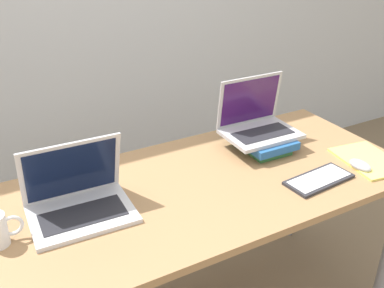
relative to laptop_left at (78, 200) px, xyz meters
name	(u,v)px	position (x,y,z in m)	size (l,w,h in m)	color
desk	(191,202)	(0.42, -0.04, -0.12)	(1.79, 0.76, 0.76)	#9E754C
laptop_left	(78,200)	(0.00, 0.00, 0.00)	(0.36, 0.27, 0.26)	silver
book_stack	(261,141)	(0.84, 0.08, -0.02)	(0.21, 0.27, 0.06)	#33753D
laptop_on_books	(257,122)	(0.84, 0.12, 0.06)	(0.32, 0.24, 0.24)	#B2B2B7
wireless_keyboard	(319,179)	(0.87, -0.25, -0.04)	(0.29, 0.14, 0.01)	#28282D
mouse	(360,165)	(1.08, -0.26, -0.03)	(0.06, 0.10, 0.03)	#B2B2B7
notepad	(368,160)	(1.16, -0.23, -0.05)	(0.24, 0.31, 0.01)	#EFE066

